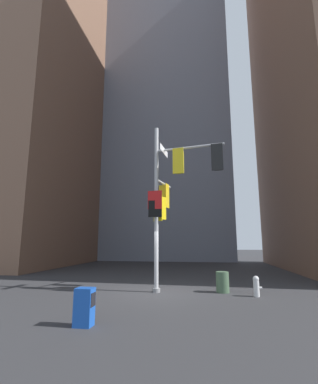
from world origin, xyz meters
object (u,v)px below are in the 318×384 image
fire_hydrant (256,286)px  trash_bin (222,282)px  newspaper_box (84,307)px  signal_pole_assembly (172,189)px

fire_hydrant → trash_bin: size_ratio=0.92×
trash_bin → fire_hydrant: bearing=-28.4°
fire_hydrant → newspaper_box: (-4.96, -4.53, 0.06)m
signal_pole_assembly → trash_bin: 4.44m
signal_pole_assembly → trash_bin: (2.03, 0.27, -3.93)m
signal_pole_assembly → newspaper_box: bearing=-109.0°
fire_hydrant → trash_bin: bearing=151.6°
signal_pole_assembly → newspaper_box: 6.50m
fire_hydrant → trash_bin: trash_bin is taller
signal_pole_assembly → fire_hydrant: size_ratio=9.42×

